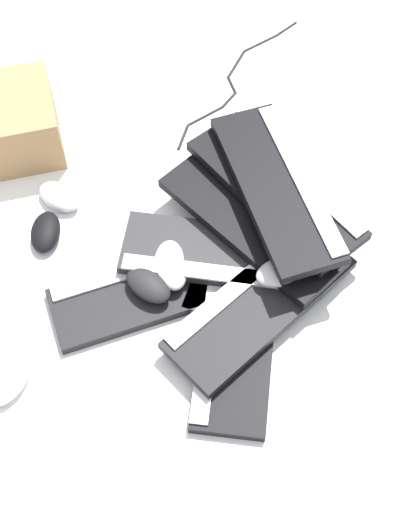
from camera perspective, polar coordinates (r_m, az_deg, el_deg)
name	(u,v)px	position (r m, az deg, el deg)	size (l,w,h in m)	color
ground_plane	(230,290)	(1.56, 1.99, -2.74)	(3.20, 3.20, 0.00)	white
keyboard_0	(245,236)	(1.62, 3.22, 1.63)	(0.45, 0.19, 0.03)	#232326
keyboard_1	(152,289)	(1.55, -4.23, -2.68)	(0.41, 0.43, 0.03)	black
keyboard_2	(236,333)	(1.50, 2.52, -6.14)	(0.46, 0.26, 0.03)	black
keyboard_3	(223,255)	(1.55, 1.43, 0.09)	(0.25, 0.46, 0.03)	#232326
keyboard_4	(252,221)	(1.57, 3.80, 2.83)	(0.31, 0.46, 0.03)	black
keyboard_5	(276,189)	(1.58, 5.73, 5.39)	(0.34, 0.46, 0.03)	black
keyboard_6	(260,303)	(1.50, 4.39, -3.74)	(0.46, 0.32, 0.03)	black
keyboard_7	(277,187)	(1.55, 5.82, 5.51)	(0.43, 0.40, 0.03)	black
mouse_0	(59,197)	(1.70, -11.62, 4.68)	(0.11, 0.07, 0.04)	#B7B7BC
mouse_1	(170,269)	(1.53, -2.82, -1.02)	(0.11, 0.07, 0.04)	#B7B7BC
mouse_2	(281,272)	(1.50, 6.12, -1.28)	(0.11, 0.07, 0.04)	#B7B7BC
mouse_3	(148,285)	(1.51, -4.55, -2.33)	(0.11, 0.07, 0.04)	black
mouse_4	(169,262)	(1.54, -2.88, -0.50)	(0.11, 0.07, 0.04)	#B7B7BC
mouse_5	(281,176)	(1.71, 6.12, 6.42)	(0.11, 0.07, 0.04)	black
mouse_6	(46,232)	(1.65, -12.64, 1.89)	(0.11, 0.07, 0.04)	black
mouse_7	(8,382)	(1.50, -15.49, -9.73)	(0.11, 0.07, 0.04)	silver
cable_0	(234,79)	(1.93, 2.37, 14.00)	(0.55, 0.14, 0.01)	black
cardboard_box	(13,123)	(1.79, -15.13, 10.26)	(0.22, 0.21, 0.15)	#9E774C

